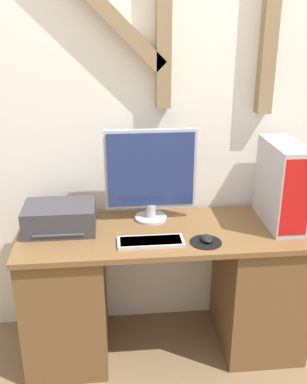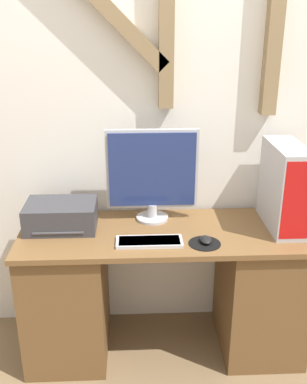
{
  "view_description": "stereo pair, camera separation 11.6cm",
  "coord_description": "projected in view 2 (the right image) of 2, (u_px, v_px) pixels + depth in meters",
  "views": [
    {
      "loc": [
        -0.28,
        -1.92,
        1.9
      ],
      "look_at": [
        -0.06,
        0.29,
        1.02
      ],
      "focal_mm": 42.0,
      "sensor_mm": 36.0,
      "label": 1
    },
    {
      "loc": [
        -0.17,
        -1.92,
        1.9
      ],
      "look_at": [
        -0.06,
        0.29,
        1.02
      ],
      "focal_mm": 42.0,
      "sensor_mm": 36.0,
      "label": 2
    }
  ],
  "objects": [
    {
      "name": "ground_plane",
      "position": [
        168.0,
        381.0,
        2.49
      ],
      "size": [
        12.0,
        12.0,
        0.0
      ],
      "primitive_type": "plane",
      "color": "brown"
    },
    {
      "name": "wall_back",
      "position": [
        162.0,
        113.0,
        2.58
      ],
      "size": [
        6.4,
        0.13,
        2.77
      ],
      "color": "white",
      "rests_on": "ground_plane"
    },
    {
      "name": "desk",
      "position": [
        165.0,
        289.0,
        2.61
      ],
      "size": [
        1.6,
        0.58,
        0.79
      ],
      "color": "brown",
      "rests_on": "ground_plane"
    },
    {
      "name": "monitor",
      "position": [
        152.0,
        173.0,
        2.52
      ],
      "size": [
        0.52,
        0.19,
        0.53
      ],
      "color": "#B7B7BC",
      "rests_on": "desk"
    },
    {
      "name": "keyboard",
      "position": [
        149.0,
        242.0,
        2.34
      ],
      "size": [
        0.35,
        0.13,
        0.02
      ],
      "color": "silver",
      "rests_on": "desk"
    },
    {
      "name": "mousepad",
      "position": [
        205.0,
        243.0,
        2.33
      ],
      "size": [
        0.17,
        0.17,
        0.0
      ],
      "color": "black",
      "rests_on": "desk"
    },
    {
      "name": "mouse",
      "position": [
        206.0,
        240.0,
        2.34
      ],
      "size": [
        0.06,
        0.09,
        0.03
      ],
      "color": "black",
      "rests_on": "mousepad"
    },
    {
      "name": "computer_tower",
      "position": [
        284.0,
        187.0,
        2.45
      ],
      "size": [
        0.17,
        0.42,
        0.47
      ],
      "color": "#B2B2B7",
      "rests_on": "desk"
    },
    {
      "name": "printer",
      "position": [
        61.0,
        216.0,
        2.49
      ],
      "size": [
        0.39,
        0.27,
        0.15
      ],
      "color": "#38383D",
      "rests_on": "desk"
    }
  ]
}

